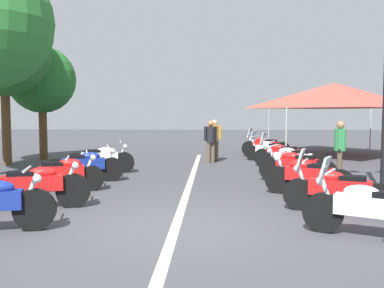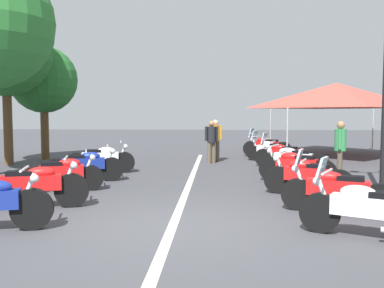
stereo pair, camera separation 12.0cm
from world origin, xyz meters
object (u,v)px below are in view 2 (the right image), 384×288
(motorcycle_right_row_3, at_px, (296,166))
(motorcycle_right_row_7, at_px, (266,146))
(motorcycle_left_row_1, at_px, (33,185))
(motorcycle_left_row_2, at_px, (63,173))
(roadside_tree_2, at_px, (5,50))
(event_tent, at_px, (336,96))
(roadside_tree_0, at_px, (43,80))
(motorcycle_right_row_6, at_px, (271,150))
(motorcycle_left_row_3, at_px, (84,165))
(motorcycle_left_row_4, at_px, (101,158))
(motorcycle_right_row_5, at_px, (282,154))
(bystander_1, at_px, (340,146))
(motorcycle_right_row_1, at_px, (336,189))
(motorcycle_right_row_2, at_px, (307,176))
(bystander_2, at_px, (215,137))
(motorcycle_right_row_0, at_px, (368,209))
(bystander_0, at_px, (212,139))
(motorcycle_right_row_4, at_px, (293,159))

(motorcycle_right_row_3, relative_size, motorcycle_right_row_7, 0.97)
(motorcycle_left_row_1, distance_m, motorcycle_left_row_2, 1.80)
(roadside_tree_2, relative_size, event_tent, 1.04)
(motorcycle_left_row_1, height_order, roadside_tree_0, roadside_tree_0)
(motorcycle_left_row_2, distance_m, motorcycle_right_row_6, 8.71)
(motorcycle_left_row_3, distance_m, motorcycle_right_row_3, 5.76)
(motorcycle_right_row_7, relative_size, roadside_tree_2, 0.34)
(motorcycle_left_row_4, bearing_deg, motorcycle_left_row_2, -104.32)
(roadside_tree_0, distance_m, roadside_tree_2, 2.07)
(motorcycle_right_row_5, relative_size, bystander_1, 1.16)
(motorcycle_right_row_1, relative_size, motorcycle_right_row_3, 1.04)
(motorcycle_right_row_2, bearing_deg, bystander_2, -49.98)
(motorcycle_right_row_0, height_order, roadside_tree_2, roadside_tree_2)
(motorcycle_right_row_5, bearing_deg, motorcycle_left_row_2, 64.14)
(motorcycle_right_row_6, bearing_deg, motorcycle_left_row_2, 80.76)
(motorcycle_left_row_1, xyz_separation_m, roadside_tree_2, (6.89, 4.02, 3.67))
(motorcycle_left_row_3, distance_m, motorcycle_right_row_2, 5.90)
(motorcycle_left_row_2, height_order, event_tent, event_tent)
(bystander_0, height_order, roadside_tree_2, roadside_tree_2)
(motorcycle_left_row_4, distance_m, bystander_0, 4.45)
(motorcycle_left_row_2, bearing_deg, roadside_tree_0, 98.50)
(bystander_0, distance_m, roadside_tree_0, 7.22)
(event_tent, bearing_deg, roadside_tree_2, 106.69)
(motorcycle_left_row_2, relative_size, bystander_1, 1.15)
(bystander_0, relative_size, bystander_2, 0.98)
(motorcycle_left_row_2, distance_m, bystander_1, 7.51)
(motorcycle_left_row_1, relative_size, motorcycle_right_row_7, 1.08)
(motorcycle_left_row_2, xyz_separation_m, motorcycle_left_row_4, (3.08, -0.07, 0.02))
(motorcycle_left_row_1, height_order, motorcycle_right_row_4, motorcycle_left_row_1)
(motorcycle_right_row_5, bearing_deg, motorcycle_right_row_2, 112.62)
(motorcycle_right_row_5, bearing_deg, motorcycle_right_row_4, 116.97)
(motorcycle_left_row_3, xyz_separation_m, roadside_tree_0, (5.38, 3.37, 2.74))
(motorcycle_left_row_4, xyz_separation_m, motorcycle_right_row_2, (-3.25, -5.68, -0.00))
(motorcycle_left_row_3, height_order, roadside_tree_0, roadside_tree_0)
(bystander_1, bearing_deg, event_tent, 95.59)
(motorcycle_left_row_1, bearing_deg, roadside_tree_0, 95.91)
(bystander_0, height_order, event_tent, event_tent)
(motorcycle_right_row_2, bearing_deg, event_tent, -86.66)
(motorcycle_left_row_1, height_order, motorcycle_left_row_4, motorcycle_left_row_1)
(bystander_2, bearing_deg, motorcycle_left_row_3, -44.51)
(motorcycle_right_row_0, bearing_deg, motorcycle_right_row_7, -62.11)
(motorcycle_right_row_3, bearing_deg, motorcycle_right_row_0, 118.49)
(bystander_1, distance_m, bystander_2, 5.57)
(motorcycle_right_row_4, bearing_deg, roadside_tree_0, 1.25)
(motorcycle_right_row_0, distance_m, motorcycle_right_row_6, 9.95)
(motorcycle_right_row_7, bearing_deg, bystander_0, 68.17)
(motorcycle_right_row_5, bearing_deg, motorcycle_right_row_7, -62.02)
(motorcycle_right_row_0, distance_m, roadside_tree_0, 14.08)
(motorcycle_left_row_4, xyz_separation_m, bystander_1, (-0.88, -7.10, 0.51))
(motorcycle_left_row_4, xyz_separation_m, motorcycle_right_row_3, (-1.49, -5.76, 0.00))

